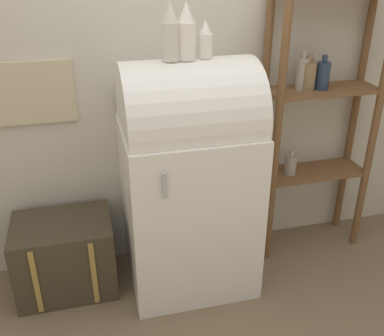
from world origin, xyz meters
The scene contains 8 objects.
ground_plane centered at (0.00, 0.00, 0.00)m, with size 12.00×12.00×0.00m, color #7A664C.
wall_back centered at (-0.01, 0.57, 1.35)m, with size 7.00×0.09×2.70m.
refrigerator centered at (0.00, 0.22, 0.73)m, with size 0.75×0.69×1.42m.
suitcase_trunk centered at (-0.77, 0.30, 0.24)m, with size 0.59×0.44×0.48m.
shelf_unit centered at (0.89, 0.39, 1.00)m, with size 0.73×0.29×1.73m.
vase_left centered at (-0.09, 0.21, 1.56)m, with size 0.09×0.09×0.29m.
vase_center centered at (-0.01, 0.21, 1.56)m, with size 0.09×0.09×0.29m.
vase_right centered at (0.09, 0.23, 1.51)m, with size 0.08×0.08×0.19m.
Camera 1 is at (-0.56, -2.07, 1.96)m, focal length 42.00 mm.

